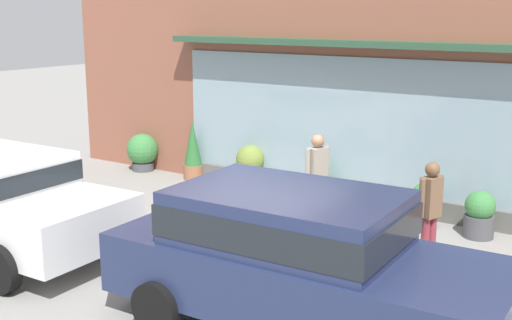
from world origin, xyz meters
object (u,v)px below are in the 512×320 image
object	(u,v)px
pedestrian_with_handbag	(429,209)
potted_plant_corner_tall	(322,178)
potted_plant_window_center	(250,165)
potted_plant_low_front	(424,203)
potted_plant_trailing_edge	(193,151)
parked_car_navy	(298,254)
fire_hydrant	(380,221)
potted_plant_doorstep	(480,214)
potted_plant_window_left	(143,151)
pedestrian_passerby	(317,174)

from	to	relation	value
pedestrian_with_handbag	potted_plant_corner_tall	distance (m)	3.45
potted_plant_window_center	potted_plant_low_front	xyz separation A→B (m)	(3.85, -0.36, -0.09)
potted_plant_low_front	potted_plant_trailing_edge	bearing A→B (deg)	176.53
potted_plant_trailing_edge	parked_car_navy	bearing A→B (deg)	-41.10
pedestrian_with_handbag	potted_plant_corner_tall	size ratio (longest dim) A/B	1.47
fire_hydrant	potted_plant_doorstep	xyz separation A→B (m)	(1.02, 1.63, -0.13)
potted_plant_low_front	potted_plant_window_left	bearing A→B (deg)	177.59
fire_hydrant	potted_plant_window_left	distance (m)	6.99
parked_car_navy	potted_plant_doorstep	size ratio (longest dim) A/B	5.95
fire_hydrant	potted_plant_doorstep	bearing A→B (deg)	57.81
potted_plant_window_left	potted_plant_trailing_edge	bearing A→B (deg)	1.49
potted_plant_window_left	fire_hydrant	bearing A→B (deg)	-16.19
potted_plant_window_left	potted_plant_window_center	world-z (taller)	potted_plant_window_center
potted_plant_doorstep	parked_car_navy	bearing A→B (deg)	-100.77
potted_plant_corner_tall	fire_hydrant	bearing A→B (deg)	-43.06
potted_plant_window_left	potted_plant_window_center	distance (m)	2.96
fire_hydrant	potted_plant_window_center	size ratio (longest dim) A/B	1.10
potted_plant_window_left	potted_plant_low_front	world-z (taller)	potted_plant_window_left
potted_plant_corner_tall	pedestrian_with_handbag	bearing A→B (deg)	-35.92
potted_plant_low_front	potted_plant_corner_tall	distance (m)	2.09
parked_car_navy	potted_plant_window_center	bearing A→B (deg)	127.38
parked_car_navy	potted_plant_window_left	distance (m)	8.37
parked_car_navy	potted_plant_corner_tall	world-z (taller)	parked_car_navy
pedestrian_passerby	parked_car_navy	bearing A→B (deg)	-132.07
potted_plant_window_left	potted_plant_low_front	distance (m)	6.81
pedestrian_passerby	potted_plant_window_center	distance (m)	2.83
potted_plant_window_center	potted_plant_low_front	distance (m)	3.86
potted_plant_window_left	potted_plant_trailing_edge	xyz separation A→B (m)	(1.46, 0.04, 0.17)
potted_plant_window_center	potted_plant_corner_tall	world-z (taller)	potted_plant_corner_tall
fire_hydrant	potted_plant_corner_tall	xyz separation A→B (m)	(-1.99, 1.86, -0.01)
potted_plant_trailing_edge	potted_plant_corner_tall	size ratio (longest dim) A/B	1.22
parked_car_navy	potted_plant_low_front	world-z (taller)	parked_car_navy
potted_plant_corner_tall	potted_plant_window_left	bearing A→B (deg)	178.92
pedestrian_passerby	potted_plant_trailing_edge	bearing A→B (deg)	92.04
pedestrian_passerby	potted_plant_low_front	bearing A→B (deg)	-30.46
fire_hydrant	potted_plant_window_left	xyz separation A→B (m)	(-6.71, 1.95, -0.07)
fire_hydrant	potted_plant_low_front	world-z (taller)	fire_hydrant
fire_hydrant	potted_plant_doorstep	size ratio (longest dim) A/B	1.30
fire_hydrant	potted_plant_window_left	world-z (taller)	fire_hydrant
pedestrian_passerby	potted_plant_corner_tall	size ratio (longest dim) A/B	1.52
fire_hydrant	potted_plant_trailing_edge	bearing A→B (deg)	159.27
pedestrian_with_handbag	potted_plant_window_center	bearing A→B (deg)	-96.96
pedestrian_with_handbag	potted_plant_trailing_edge	distance (m)	6.41
potted_plant_corner_tall	potted_plant_doorstep	world-z (taller)	potted_plant_corner_tall
fire_hydrant	pedestrian_with_handbag	xyz separation A→B (m)	(0.79, -0.15, 0.37)
potted_plant_window_center	potted_plant_trailing_edge	world-z (taller)	potted_plant_trailing_edge
pedestrian_passerby	potted_plant_doorstep	xyz separation A→B (m)	(2.41, 1.08, -0.56)
pedestrian_passerby	potted_plant_doorstep	world-z (taller)	pedestrian_passerby
potted_plant_trailing_edge	fire_hydrant	bearing A→B (deg)	-20.73
potted_plant_corner_tall	potted_plant_doorstep	xyz separation A→B (m)	(3.02, -0.23, -0.12)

